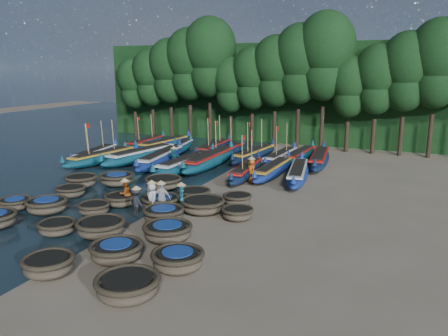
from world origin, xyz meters
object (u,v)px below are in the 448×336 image
at_px(coracle_18, 203,205).
at_px(fisherman_1, 182,197).
at_px(long_boat_17, 319,159).
at_px(fisherman_6, 252,169).
at_px(coracle_6, 57,227).
at_px(coracle_22, 163,182).
at_px(coracle_12, 94,208).
at_px(coracle_14, 168,231).
at_px(coracle_3, 49,265).
at_px(long_boat_15, 281,157).
at_px(coracle_23, 194,194).
at_px(coracle_11, 47,205).
at_px(coracle_10, 15,203).
at_px(coracle_24, 237,199).
at_px(coracle_13, 164,214).
at_px(long_boat_0, 96,154).
at_px(long_boat_12, 214,148).
at_px(coracle_9, 178,259).
at_px(coracle_20, 81,181).
at_px(coracle_21, 117,179).
at_px(long_boat_5, 210,160).
at_px(long_boat_2, 142,155).
at_px(long_boat_13, 223,152).
at_px(long_boat_10, 165,144).
at_px(coracle_17, 161,202).
at_px(fisherman_3, 137,201).
at_px(coracle_16, 121,200).
at_px(long_boat_8, 298,173).
at_px(long_boat_11, 179,148).
at_px(long_boat_3, 161,158).
at_px(fisherman_0, 152,197).
at_px(long_boat_6, 246,171).
at_px(coracle_4, 128,286).
at_px(long_boat_9, 146,143).
at_px(long_boat_14, 254,154).
at_px(coracle_8, 116,251).
at_px(long_boat_7, 273,170).
at_px(fisherman_2, 125,192).
at_px(long_boat_4, 186,164).

height_order(coracle_18, fisherman_1, fisherman_1).
xyz_separation_m(long_boat_17, fisherman_6, (-3.20, -6.94, 0.34)).
xyz_separation_m(coracle_6, coracle_22, (0.49, 8.63, 0.08)).
distance_m(coracle_6, coracle_12, 2.90).
height_order(coracle_12, coracle_14, coracle_14).
xyz_separation_m(coracle_3, long_boat_15, (2.42, 22.56, 0.06)).
bearing_deg(coracle_23, coracle_11, -140.36).
height_order(coracle_10, coracle_24, coracle_24).
height_order(coracle_6, coracle_13, coracle_13).
distance_m(long_boat_0, long_boat_12, 10.21).
distance_m(coracle_9, coracle_20, 13.98).
bearing_deg(long_boat_17, coracle_21, -140.33).
distance_m(long_boat_5, long_boat_12, 5.61).
xyz_separation_m(long_boat_2, long_boat_15, (10.51, 4.22, -0.10)).
bearing_deg(long_boat_13, long_boat_10, 173.47).
bearing_deg(fisherman_6, coracle_17, -60.62).
height_order(coracle_20, long_boat_10, long_boat_10).
bearing_deg(fisherman_3, coracle_3, 114.76).
distance_m(coracle_18, fisherman_1, 1.21).
xyz_separation_m(coracle_13, coracle_16, (-3.64, 1.44, -0.09)).
bearing_deg(coracle_14, long_boat_17, 80.02).
relative_size(coracle_12, long_boat_8, 0.23).
bearing_deg(coracle_3, fisherman_3, 96.58).
relative_size(coracle_21, long_boat_11, 0.33).
xyz_separation_m(coracle_23, long_boat_0, (-12.91, 7.14, 0.11)).
xyz_separation_m(coracle_16, fisherman_3, (1.83, -1.07, 0.43)).
height_order(coracle_23, long_boat_3, long_boat_3).
bearing_deg(coracle_9, fisherman_0, 130.16).
relative_size(coracle_13, long_boat_6, 0.28).
bearing_deg(long_boat_15, long_boat_13, -173.71).
bearing_deg(long_boat_3, coracle_18, -56.36).
relative_size(coracle_4, long_boat_9, 0.30).
height_order(long_boat_0, long_boat_14, long_boat_14).
distance_m(coracle_14, coracle_17, 4.51).
relative_size(coracle_12, fisherman_1, 0.99).
distance_m(coracle_11, coracle_20, 5.12).
xyz_separation_m(coracle_22, fisherman_6, (4.56, 3.91, 0.44)).
bearing_deg(coracle_8, coracle_13, 96.86).
relative_size(long_boat_7, fisherman_2, 4.41).
relative_size(coracle_23, long_boat_9, 0.31).
relative_size(long_boat_4, long_boat_14, 1.12).
xyz_separation_m(coracle_24, long_boat_12, (-7.49, 13.27, 0.15)).
bearing_deg(fisherman_1, coracle_12, -102.84).
distance_m(coracle_16, coracle_21, 4.50).
xyz_separation_m(fisherman_0, fisherman_6, (2.62, 8.22, -0.03)).
bearing_deg(long_boat_15, coracle_20, -124.76).
height_order(coracle_9, coracle_16, coracle_9).
height_order(coracle_11, long_boat_2, long_boat_2).
xyz_separation_m(coracle_13, long_boat_7, (2.19, 11.34, 0.03)).
bearing_deg(coracle_6, coracle_8, -16.59).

